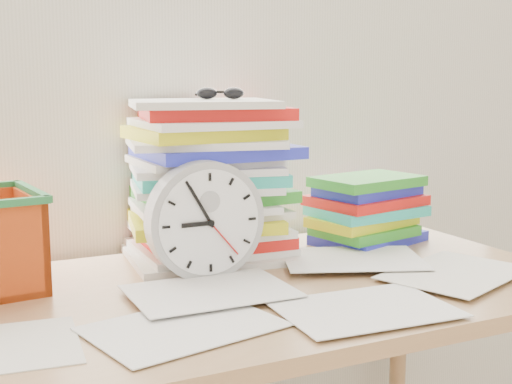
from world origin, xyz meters
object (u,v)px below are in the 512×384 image
paper_stack (209,180)px  clock (205,220)px  desk (224,327)px  book_stack (367,210)px

paper_stack → clock: paper_stack is taller
desk → clock: bearing=92.6°
paper_stack → book_stack: bearing=-5.8°
paper_stack → book_stack: paper_stack is taller
clock → book_stack: 0.47m
desk → paper_stack: (0.06, 0.23, 0.25)m
clock → book_stack: clock is taller
desk → book_stack: size_ratio=5.13×
desk → paper_stack: size_ratio=4.03×
desk → book_stack: book_stack is taller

